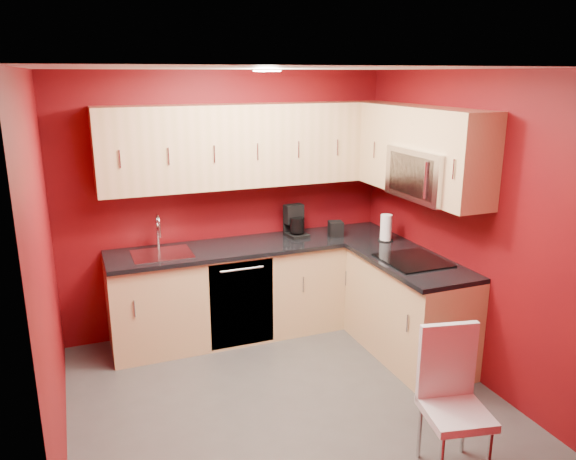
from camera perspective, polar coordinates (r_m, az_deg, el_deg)
floor at (r=4.63m, az=-0.54°, el=-16.54°), size 3.20×3.20×0.00m
ceiling at (r=3.92m, az=-0.64°, el=16.10°), size 3.20×3.20×0.00m
wall_back at (r=5.49m, az=-6.20°, el=2.72°), size 3.20×0.00×3.20m
wall_front at (r=2.85m, az=10.42°, el=-9.95°), size 3.20×0.00×3.20m
wall_left at (r=3.87m, az=-23.38°, el=-4.06°), size 0.00×3.00×3.00m
wall_right at (r=4.89m, az=17.22°, el=0.50°), size 0.00×3.00×3.00m
base_cabinets_back at (r=5.51m, az=-3.09°, el=-6.04°), size 2.80×0.60×0.87m
base_cabinets_right at (r=5.17m, az=12.13°, el=-7.89°), size 0.60×1.30×0.87m
countertop_back at (r=5.34m, az=-3.11°, el=-1.56°), size 2.80×0.63×0.04m
countertop_right at (r=4.99m, az=12.38°, el=-3.18°), size 0.63×1.27×0.04m
upper_cabinets_back at (r=5.28m, az=-3.75°, el=8.61°), size 2.80×0.35×0.75m
upper_cabinets_right at (r=5.02m, az=13.08°, el=8.59°), size 0.35×1.55×0.75m
microwave at (r=4.83m, az=14.22°, el=5.54°), size 0.42×0.76×0.42m
cooktop at (r=4.95m, az=12.57°, el=-3.03°), size 0.50×0.55×0.01m
sink at (r=5.15m, az=-12.73°, el=-1.98°), size 0.52×0.42×0.35m
dishwasher_front at (r=5.18m, az=-4.71°, el=-7.51°), size 0.60×0.02×0.82m
downlight at (r=4.20m, az=-2.15°, el=15.86°), size 0.20×0.20×0.01m
coffee_maker at (r=5.52m, az=0.88°, el=0.90°), size 0.21×0.27×0.31m
napkin_holder at (r=5.58m, az=4.87°, el=0.14°), size 0.16×0.16×0.15m
paper_towel at (r=5.46m, az=9.93°, el=0.22°), size 0.19×0.19×0.26m
dining_chair at (r=3.80m, az=16.75°, el=-16.73°), size 0.46×0.47×0.95m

